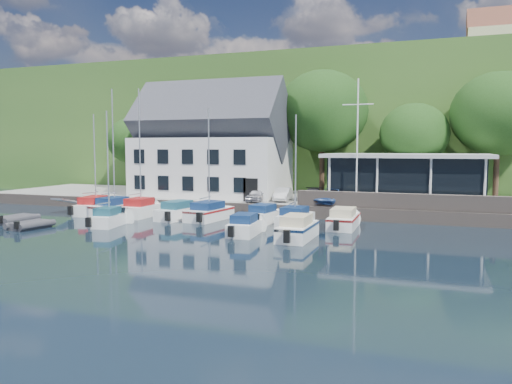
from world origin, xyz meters
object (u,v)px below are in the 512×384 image
car_dgrey (313,196)px  flagpole (357,143)px  car_blue (332,195)px  club_pavilion (406,178)px  boat_r1_0 (95,159)px  boat_r1_3 (179,210)px  boat_r1_7 (344,218)px  boat_r2_4 (298,227)px  boat_r1_2 (140,159)px  boat_r1_1 (113,159)px  car_white (283,194)px  boat_r2_1 (108,168)px  boat_r1_5 (264,213)px  boat_r1_6 (296,166)px  boat_r2_3 (245,224)px  harbor_building (212,150)px  dinghy_1 (30,224)px  boat_r1_4 (209,162)px  car_silver (258,195)px  dinghy_0 (15,218)px

car_dgrey → flagpole: (3.79, -1.36, 4.38)m
car_dgrey → car_blue: car_blue is taller
club_pavilion → boat_r1_0: size_ratio=1.42×
boat_r1_3 → boat_r1_7: boat_r1_3 is taller
boat_r2_4 → boat_r1_2: bearing=160.0°
boat_r1_1 → boat_r2_4: boat_r1_1 is taller
car_white → boat_r2_1: boat_r2_1 is taller
boat_r1_5 → boat_r2_1: (-9.98, -5.17, 3.48)m
boat_r1_7 → boat_r2_1: 17.11m
boat_r1_3 → boat_r1_6: (9.54, -0.22, 3.58)m
flagpole → boat_r2_3: 12.34m
car_white → boat_r1_1: bearing=-159.8°
harbor_building → car_white: 9.15m
club_pavilion → harbor_building: bearing=178.4°
car_white → dinghy_1: bearing=-142.2°
boat_r1_6 → boat_r1_4: bearing=179.0°
boat_r2_3 → boat_r1_5: bearing=91.0°
boat_r1_4 → boat_r1_7: boat_r1_4 is taller
flagpole → boat_r1_2: bearing=-164.4°
boat_r1_3 → club_pavilion: bearing=36.1°
boat_r1_5 → boat_r2_4: (4.13, -5.60, 0.06)m
boat_r2_1 → boat_r2_3: bearing=-10.2°
harbor_building → flagpole: 15.18m
boat_r2_3 → boat_r1_2: bearing=150.9°
boat_r1_1 → boat_r2_3: boat_r1_1 is taller
club_pavilion → boat_r1_1: 24.28m
car_white → boat_r1_3: 9.38m
boat_r1_1 → boat_r2_4: size_ratio=1.52×
car_white → boat_r1_3: size_ratio=0.56×
boat_r1_4 → boat_r1_7: size_ratio=1.40×
car_silver → dinghy_1: 17.92m
car_silver → flagpole: bearing=-4.2°
club_pavilion → boat_r1_4: size_ratio=1.47×
harbor_building → boat_r2_3: bearing=-57.7°
dinghy_1 → boat_r2_4: bearing=15.8°
car_silver → dinghy_0: bearing=-142.8°
boat_r1_5 → boat_r1_6: size_ratio=0.61×
dinghy_1 → car_silver: bearing=55.4°
boat_r1_7 → boat_r2_3: 7.41m
boat_r1_6 → boat_r1_1: bearing=-177.3°
car_white → boat_r2_3: 11.53m
car_blue → boat_r1_6: bearing=-92.9°
car_white → boat_r1_1: boat_r1_1 is taller
car_white → boat_r1_2: size_ratio=0.37×
boat_r2_1 → harbor_building: bearing=73.3°
car_white → car_dgrey: bearing=-17.3°
car_silver → boat_r1_7: car_silver is taller
dinghy_1 → car_dgrey: bearing=47.6°
harbor_building → car_blue: harbor_building is taller
boat_r1_5 → boat_r2_1: size_ratio=0.63×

